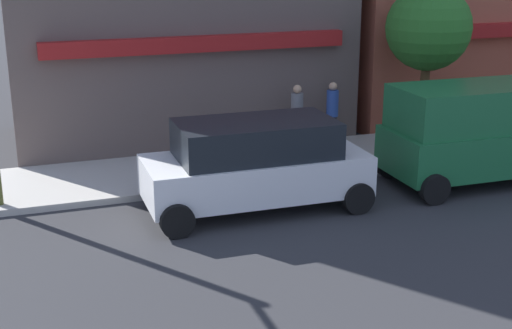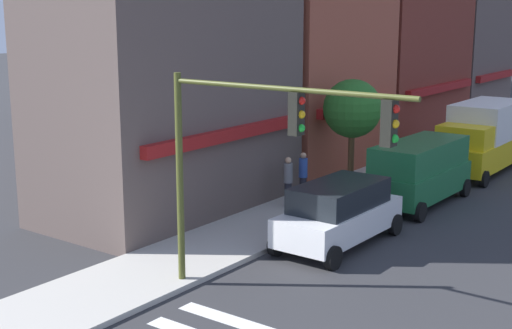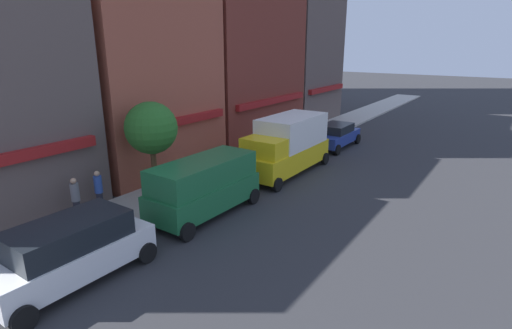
{
  "view_description": "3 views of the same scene",
  "coord_description": "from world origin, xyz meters",
  "px_view_note": "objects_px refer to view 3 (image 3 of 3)",
  "views": [
    {
      "loc": [
        5.17,
        -8.78,
        5.45
      ],
      "look_at": [
        9.91,
        4.7,
        1.0
      ],
      "focal_mm": 50.0,
      "sensor_mm": 36.0,
      "label": 1
    },
    {
      "loc": [
        -8.25,
        -5.57,
        6.99
      ],
      "look_at": [
        4.73,
        4.0,
        3.5
      ],
      "focal_mm": 50.0,
      "sensor_mm": 36.0,
      "label": 2
    },
    {
      "loc": [
        4.33,
        -5.59,
        6.82
      ],
      "look_at": [
        19.54,
        4.7,
        1.2
      ],
      "focal_mm": 28.0,
      "sensor_mm": 36.0,
      "label": 3
    }
  ],
  "objects_px": {
    "suv_white": "(71,250)",
    "van_green": "(204,185)",
    "pedestrian_blue_shirt": "(99,191)",
    "pedestrian_grey_coat": "(76,199)",
    "sedan_blue": "(336,135)",
    "street_tree": "(151,128)",
    "pedestrian_orange_vest": "(193,173)",
    "box_truck_yellow": "(287,144)"
  },
  "relations": [
    {
      "from": "suv_white",
      "to": "sedan_blue",
      "type": "relative_size",
      "value": 1.07
    },
    {
      "from": "suv_white",
      "to": "sedan_blue",
      "type": "height_order",
      "value": "suv_white"
    },
    {
      "from": "suv_white",
      "to": "pedestrian_grey_coat",
      "type": "height_order",
      "value": "suv_white"
    },
    {
      "from": "suv_white",
      "to": "pedestrian_orange_vest",
      "type": "xyz_separation_m",
      "value": [
        7.21,
        1.88,
        0.04
      ]
    },
    {
      "from": "pedestrian_blue_shirt",
      "to": "street_tree",
      "type": "distance_m",
      "value": 3.34
    },
    {
      "from": "sedan_blue",
      "to": "suv_white",
      "type": "bearing_deg",
      "value": -179.97
    },
    {
      "from": "van_green",
      "to": "pedestrian_orange_vest",
      "type": "xyz_separation_m",
      "value": [
        1.35,
        1.88,
        -0.21
      ]
    },
    {
      "from": "box_truck_yellow",
      "to": "street_tree",
      "type": "relative_size",
      "value": 1.44
    },
    {
      "from": "pedestrian_grey_coat",
      "to": "pedestrian_blue_shirt",
      "type": "height_order",
      "value": "same"
    },
    {
      "from": "van_green",
      "to": "sedan_blue",
      "type": "distance_m",
      "value": 13.42
    },
    {
      "from": "sedan_blue",
      "to": "pedestrian_orange_vest",
      "type": "relative_size",
      "value": 2.49
    },
    {
      "from": "suv_white",
      "to": "sedan_blue",
      "type": "distance_m",
      "value": 19.27
    },
    {
      "from": "pedestrian_grey_coat",
      "to": "pedestrian_blue_shirt",
      "type": "relative_size",
      "value": 1.0
    },
    {
      "from": "van_green",
      "to": "pedestrian_grey_coat",
      "type": "bearing_deg",
      "value": 136.6
    },
    {
      "from": "box_truck_yellow",
      "to": "pedestrian_grey_coat",
      "type": "relative_size",
      "value": 3.51
    },
    {
      "from": "van_green",
      "to": "street_tree",
      "type": "xyz_separation_m",
      "value": [
        -0.08,
        2.8,
        2.02
      ]
    },
    {
      "from": "van_green",
      "to": "pedestrian_grey_coat",
      "type": "xyz_separation_m",
      "value": [
        -3.51,
        3.43,
        -0.21
      ]
    },
    {
      "from": "sedan_blue",
      "to": "street_tree",
      "type": "height_order",
      "value": "street_tree"
    },
    {
      "from": "sedan_blue",
      "to": "van_green",
      "type": "bearing_deg",
      "value": -179.97
    },
    {
      "from": "box_truck_yellow",
      "to": "sedan_blue",
      "type": "bearing_deg",
      "value": -0.2
    },
    {
      "from": "pedestrian_orange_vest",
      "to": "suv_white",
      "type": "bearing_deg",
      "value": -153.66
    },
    {
      "from": "van_green",
      "to": "pedestrian_grey_coat",
      "type": "height_order",
      "value": "van_green"
    },
    {
      "from": "pedestrian_grey_coat",
      "to": "van_green",
      "type": "bearing_deg",
      "value": -170.27
    },
    {
      "from": "van_green",
      "to": "sedan_blue",
      "type": "bearing_deg",
      "value": 0.97
    },
    {
      "from": "box_truck_yellow",
      "to": "pedestrian_grey_coat",
      "type": "distance_m",
      "value": 10.82
    },
    {
      "from": "pedestrian_grey_coat",
      "to": "street_tree",
      "type": "distance_m",
      "value": 4.14
    },
    {
      "from": "suv_white",
      "to": "van_green",
      "type": "height_order",
      "value": "van_green"
    },
    {
      "from": "street_tree",
      "to": "box_truck_yellow",
      "type": "bearing_deg",
      "value": -22.31
    },
    {
      "from": "box_truck_yellow",
      "to": "pedestrian_orange_vest",
      "type": "relative_size",
      "value": 3.51
    },
    {
      "from": "pedestrian_blue_shirt",
      "to": "street_tree",
      "type": "bearing_deg",
      "value": 108.08
    },
    {
      "from": "van_green",
      "to": "street_tree",
      "type": "relative_size",
      "value": 1.17
    },
    {
      "from": "sedan_blue",
      "to": "pedestrian_grey_coat",
      "type": "bearing_deg",
      "value": 168.57
    },
    {
      "from": "box_truck_yellow",
      "to": "pedestrian_blue_shirt",
      "type": "distance_m",
      "value": 9.85
    },
    {
      "from": "suv_white",
      "to": "street_tree",
      "type": "distance_m",
      "value": 6.81
    },
    {
      "from": "pedestrian_blue_shirt",
      "to": "pedestrian_grey_coat",
      "type": "bearing_deg",
      "value": -54.45
    },
    {
      "from": "sedan_blue",
      "to": "street_tree",
      "type": "bearing_deg",
      "value": 168.31
    },
    {
      "from": "street_tree",
      "to": "pedestrian_grey_coat",
      "type": "bearing_deg",
      "value": 169.53
    },
    {
      "from": "pedestrian_orange_vest",
      "to": "street_tree",
      "type": "height_order",
      "value": "street_tree"
    },
    {
      "from": "sedan_blue",
      "to": "pedestrian_orange_vest",
      "type": "xyz_separation_m",
      "value": [
        -12.07,
        1.88,
        0.23
      ]
    },
    {
      "from": "box_truck_yellow",
      "to": "sedan_blue",
      "type": "relative_size",
      "value": 1.41
    },
    {
      "from": "pedestrian_grey_coat",
      "to": "suv_white",
      "type": "bearing_deg",
      "value": 109.71
    },
    {
      "from": "van_green",
      "to": "pedestrian_blue_shirt",
      "type": "distance_m",
      "value": 4.26
    }
  ]
}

